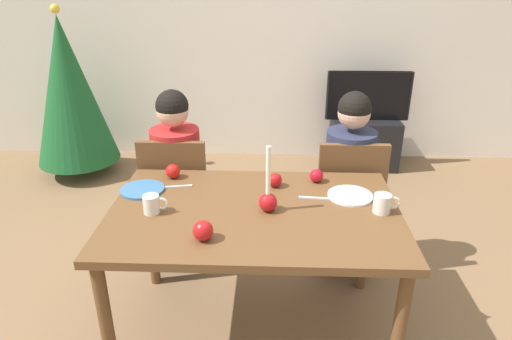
{
  "coord_description": "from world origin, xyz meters",
  "views": [
    {
      "loc": [
        0.08,
        -1.9,
        1.82
      ],
      "look_at": [
        0.0,
        0.2,
        0.87
      ],
      "focal_mm": 31.75,
      "sensor_mm": 36.0,
      "label": 1
    }
  ],
  "objects_px": {
    "apple_near_candle": "(173,171)",
    "apple_far_edge": "(316,176)",
    "apple_by_right_mug": "(275,180)",
    "chair_left": "(178,194)",
    "mug_right": "(383,204)",
    "plate_right": "(350,196)",
    "chair_right": "(347,197)",
    "christmas_tree": "(69,91)",
    "person_left_child": "(178,184)",
    "tv": "(368,96)",
    "candle_centerpiece": "(268,198)",
    "mug_left": "(152,204)",
    "apple_by_left_plate": "(203,231)",
    "dining_table": "(254,225)",
    "plate_left": "(142,189)",
    "tv_stand": "(364,143)",
    "person_right_child": "(347,186)"
  },
  "relations": [
    {
      "from": "candle_centerpiece",
      "to": "apple_near_candle",
      "type": "distance_m",
      "value": 0.63
    },
    {
      "from": "chair_left",
      "to": "mug_right",
      "type": "relative_size",
      "value": 7.11
    },
    {
      "from": "apple_near_candle",
      "to": "tv",
      "type": "bearing_deg",
      "value": 53.59
    },
    {
      "from": "chair_left",
      "to": "mug_left",
      "type": "bearing_deg",
      "value": -87.55
    },
    {
      "from": "mug_left",
      "to": "christmas_tree",
      "type": "bearing_deg",
      "value": 121.59
    },
    {
      "from": "chair_right",
      "to": "mug_left",
      "type": "height_order",
      "value": "chair_right"
    },
    {
      "from": "chair_right",
      "to": "candle_centerpiece",
      "type": "distance_m",
      "value": 0.84
    },
    {
      "from": "apple_by_right_mug",
      "to": "chair_left",
      "type": "bearing_deg",
      "value": 150.04
    },
    {
      "from": "tv",
      "to": "apple_far_edge",
      "type": "distance_m",
      "value": 2.08
    },
    {
      "from": "person_right_child",
      "to": "mug_right",
      "type": "xyz_separation_m",
      "value": [
        0.06,
        -0.64,
        0.23
      ]
    },
    {
      "from": "apple_near_candle",
      "to": "apple_far_edge",
      "type": "height_order",
      "value": "apple_near_candle"
    },
    {
      "from": "christmas_tree",
      "to": "person_left_child",
      "type": "bearing_deg",
      "value": -47.96
    },
    {
      "from": "chair_right",
      "to": "apple_far_edge",
      "type": "height_order",
      "value": "chair_right"
    },
    {
      "from": "dining_table",
      "to": "chair_left",
      "type": "relative_size",
      "value": 1.56
    },
    {
      "from": "tv_stand",
      "to": "candle_centerpiece",
      "type": "xyz_separation_m",
      "value": [
        -0.91,
        -2.31,
        0.58
      ]
    },
    {
      "from": "chair_left",
      "to": "mug_right",
      "type": "bearing_deg",
      "value": -28.57
    },
    {
      "from": "chair_left",
      "to": "candle_centerpiece",
      "type": "relative_size",
      "value": 2.72
    },
    {
      "from": "candle_centerpiece",
      "to": "mug_right",
      "type": "xyz_separation_m",
      "value": [
        0.54,
        0.0,
        -0.02
      ]
    },
    {
      "from": "dining_table",
      "to": "candle_centerpiece",
      "type": "bearing_deg",
      "value": -4.94
    },
    {
      "from": "mug_right",
      "to": "mug_left",
      "type": "bearing_deg",
      "value": -177.59
    },
    {
      "from": "mug_left",
      "to": "apple_near_candle",
      "type": "bearing_deg",
      "value": 87.55
    },
    {
      "from": "dining_table",
      "to": "person_left_child",
      "type": "relative_size",
      "value": 1.19
    },
    {
      "from": "apple_by_left_plate",
      "to": "apple_by_right_mug",
      "type": "height_order",
      "value": "apple_by_left_plate"
    },
    {
      "from": "person_right_child",
      "to": "tv_stand",
      "type": "relative_size",
      "value": 1.83
    },
    {
      "from": "person_left_child",
      "to": "apple_far_edge",
      "type": "height_order",
      "value": "person_left_child"
    },
    {
      "from": "christmas_tree",
      "to": "apple_near_candle",
      "type": "xyz_separation_m",
      "value": [
        1.29,
        -1.67,
        -0.01
      ]
    },
    {
      "from": "plate_right",
      "to": "mug_right",
      "type": "distance_m",
      "value": 0.21
    },
    {
      "from": "plate_left",
      "to": "apple_near_candle",
      "type": "relative_size",
      "value": 2.83
    },
    {
      "from": "apple_by_left_plate",
      "to": "person_right_child",
      "type": "bearing_deg",
      "value": 50.1
    },
    {
      "from": "person_right_child",
      "to": "chair_left",
      "type": "bearing_deg",
      "value": -178.25
    },
    {
      "from": "person_left_child",
      "to": "candle_centerpiece",
      "type": "relative_size",
      "value": 3.54
    },
    {
      "from": "tv",
      "to": "candle_centerpiece",
      "type": "bearing_deg",
      "value": -111.62
    },
    {
      "from": "mug_right",
      "to": "apple_by_left_plate",
      "type": "distance_m",
      "value": 0.86
    },
    {
      "from": "chair_right",
      "to": "plate_left",
      "type": "xyz_separation_m",
      "value": [
        -1.15,
        -0.43,
        0.24
      ]
    },
    {
      "from": "plate_right",
      "to": "apple_by_left_plate",
      "type": "bearing_deg",
      "value": -148.41
    },
    {
      "from": "person_right_child",
      "to": "tv",
      "type": "bearing_deg",
      "value": 75.6
    },
    {
      "from": "tv",
      "to": "dining_table",
      "type": "bearing_deg",
      "value": -113.05
    },
    {
      "from": "mug_right",
      "to": "apple_by_right_mug",
      "type": "relative_size",
      "value": 1.67
    },
    {
      "from": "christmas_tree",
      "to": "apple_by_left_plate",
      "type": "bearing_deg",
      "value": -55.98
    },
    {
      "from": "tv_stand",
      "to": "apple_near_candle",
      "type": "height_order",
      "value": "apple_near_candle"
    },
    {
      "from": "christmas_tree",
      "to": "plate_right",
      "type": "bearing_deg",
      "value": -39.84
    },
    {
      "from": "tv",
      "to": "mug_left",
      "type": "distance_m",
      "value": 2.77
    },
    {
      "from": "chair_right",
      "to": "apple_near_candle",
      "type": "height_order",
      "value": "chair_right"
    },
    {
      "from": "mug_left",
      "to": "apple_by_left_plate",
      "type": "distance_m",
      "value": 0.35
    },
    {
      "from": "plate_right",
      "to": "mug_right",
      "type": "relative_size",
      "value": 1.8
    },
    {
      "from": "chair_left",
      "to": "plate_right",
      "type": "xyz_separation_m",
      "value": [
        0.99,
        -0.45,
        0.24
      ]
    },
    {
      "from": "apple_by_left_plate",
      "to": "apple_by_right_mug",
      "type": "xyz_separation_m",
      "value": [
        0.31,
        0.53,
        -0.01
      ]
    },
    {
      "from": "tv",
      "to": "apple_far_edge",
      "type": "height_order",
      "value": "tv"
    },
    {
      "from": "person_left_child",
      "to": "apple_by_left_plate",
      "type": "distance_m",
      "value": 0.98
    },
    {
      "from": "plate_right",
      "to": "mug_left",
      "type": "xyz_separation_m",
      "value": [
        -0.96,
        -0.2,
        0.04
      ]
    }
  ]
}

